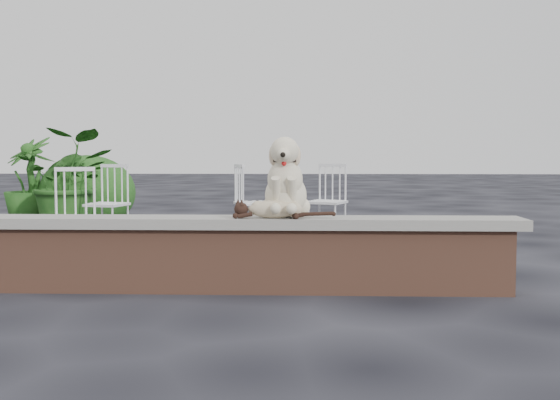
{
  "coord_description": "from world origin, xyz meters",
  "views": [
    {
      "loc": [
        1.42,
        -5.12,
        1.07
      ],
      "look_at": [
        1.23,
        0.2,
        0.7
      ],
      "focal_mm": 42.78,
      "sensor_mm": 36.0,
      "label": 1
    }
  ],
  "objects_px": {
    "dog": "(286,176)",
    "potted_plant_a": "(70,181)",
    "cat": "(275,208)",
    "chair_e": "(254,202)",
    "chair_b": "(107,203)",
    "potted_plant_b": "(30,183)",
    "chair_d": "(327,201)",
    "chair_a": "(77,217)"
  },
  "relations": [
    {
      "from": "dog",
      "to": "chair_d",
      "type": "height_order",
      "value": "dog"
    },
    {
      "from": "chair_b",
      "to": "potted_plant_b",
      "type": "distance_m",
      "value": 2.06
    },
    {
      "from": "chair_b",
      "to": "chair_a",
      "type": "bearing_deg",
      "value": -67.76
    },
    {
      "from": "chair_e",
      "to": "potted_plant_b",
      "type": "distance_m",
      "value": 3.48
    },
    {
      "from": "cat",
      "to": "chair_e",
      "type": "height_order",
      "value": "chair_e"
    },
    {
      "from": "dog",
      "to": "chair_e",
      "type": "height_order",
      "value": "dog"
    },
    {
      "from": "dog",
      "to": "cat",
      "type": "height_order",
      "value": "dog"
    },
    {
      "from": "chair_e",
      "to": "chair_b",
      "type": "bearing_deg",
      "value": 78.06
    },
    {
      "from": "cat",
      "to": "potted_plant_b",
      "type": "relative_size",
      "value": 0.7
    },
    {
      "from": "dog",
      "to": "chair_d",
      "type": "relative_size",
      "value": 0.67
    },
    {
      "from": "dog",
      "to": "potted_plant_a",
      "type": "distance_m",
      "value": 4.82
    },
    {
      "from": "chair_d",
      "to": "potted_plant_b",
      "type": "bearing_deg",
      "value": -167.96
    },
    {
      "from": "potted_plant_b",
      "to": "potted_plant_a",
      "type": "bearing_deg",
      "value": -31.4
    },
    {
      "from": "dog",
      "to": "cat",
      "type": "relative_size",
      "value": 0.69
    },
    {
      "from": "chair_b",
      "to": "chair_e",
      "type": "bearing_deg",
      "value": 23.24
    },
    {
      "from": "dog",
      "to": "chair_a",
      "type": "height_order",
      "value": "dog"
    },
    {
      "from": "cat",
      "to": "dog",
      "type": "bearing_deg",
      "value": 64.48
    },
    {
      "from": "potted_plant_a",
      "to": "cat",
      "type": "bearing_deg",
      "value": -52.73
    },
    {
      "from": "cat",
      "to": "potted_plant_a",
      "type": "distance_m",
      "value": 4.88
    },
    {
      "from": "potted_plant_a",
      "to": "chair_d",
      "type": "bearing_deg",
      "value": -6.79
    },
    {
      "from": "cat",
      "to": "chair_b",
      "type": "height_order",
      "value": "chair_b"
    },
    {
      "from": "chair_a",
      "to": "potted_plant_b",
      "type": "height_order",
      "value": "potted_plant_b"
    },
    {
      "from": "chair_d",
      "to": "potted_plant_a",
      "type": "bearing_deg",
      "value": -163.1
    },
    {
      "from": "dog",
      "to": "chair_e",
      "type": "distance_m",
      "value": 3.16
    },
    {
      "from": "chair_b",
      "to": "potted_plant_b",
      "type": "xyz_separation_m",
      "value": [
        -1.52,
        1.38,
        0.19
      ]
    },
    {
      "from": "chair_a",
      "to": "potted_plant_a",
      "type": "xyz_separation_m",
      "value": [
        -1.02,
        2.69,
        0.23
      ]
    },
    {
      "from": "cat",
      "to": "chair_d",
      "type": "height_order",
      "value": "chair_d"
    },
    {
      "from": "cat",
      "to": "potted_plant_a",
      "type": "relative_size",
      "value": 0.65
    },
    {
      "from": "dog",
      "to": "cat",
      "type": "bearing_deg",
      "value": -115.52
    },
    {
      "from": "chair_a",
      "to": "potted_plant_b",
      "type": "relative_size",
      "value": 0.72
    },
    {
      "from": "chair_d",
      "to": "potted_plant_a",
      "type": "distance_m",
      "value": 3.51
    },
    {
      "from": "chair_a",
      "to": "dog",
      "type": "bearing_deg",
      "value": -50.14
    },
    {
      "from": "chair_a",
      "to": "chair_b",
      "type": "height_order",
      "value": "same"
    },
    {
      "from": "cat",
      "to": "chair_a",
      "type": "distance_m",
      "value": 2.29
    },
    {
      "from": "dog",
      "to": "potted_plant_a",
      "type": "xyz_separation_m",
      "value": [
        -3.04,
        3.74,
        -0.19
      ]
    },
    {
      "from": "potted_plant_a",
      "to": "potted_plant_b",
      "type": "bearing_deg",
      "value": 148.6
    },
    {
      "from": "cat",
      "to": "chair_b",
      "type": "distance_m",
      "value": 3.69
    },
    {
      "from": "chair_a",
      "to": "chair_b",
      "type": "distance_m",
      "value": 1.79
    },
    {
      "from": "cat",
      "to": "chair_e",
      "type": "relative_size",
      "value": 0.97
    },
    {
      "from": "chair_a",
      "to": "chair_d",
      "type": "height_order",
      "value": "same"
    },
    {
      "from": "chair_b",
      "to": "potted_plant_a",
      "type": "bearing_deg",
      "value": 144.7
    },
    {
      "from": "cat",
      "to": "chair_b",
      "type": "bearing_deg",
      "value": 128.87
    }
  ]
}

